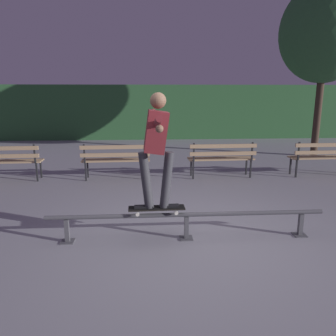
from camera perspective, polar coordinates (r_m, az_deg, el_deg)
name	(u,v)px	position (r m, az deg, el deg)	size (l,w,h in m)	color
ground_plane	(186,239)	(4.74, 3.24, -12.31)	(90.00, 90.00, 0.00)	gray
hedge_backdrop	(159,112)	(14.90, -1.65, 9.78)	(24.00, 1.20, 2.35)	#2D5B33
grind_rail	(187,219)	(4.65, 3.25, -8.81)	(3.91, 0.18, 0.39)	#47474C
skateboard	(157,208)	(4.56, -1.99, -7.05)	(0.79, 0.22, 0.09)	black
skateboarder	(156,141)	(4.33, -2.05, 4.67)	(0.62, 1.41, 1.56)	black
park_bench_leftmost	(5,159)	(8.42, -26.54, 1.46)	(1.61, 0.45, 0.88)	black
park_bench_left_center	(116,157)	(7.80, -9.11, 1.85)	(1.61, 0.45, 0.88)	black
park_bench_right_center	(222,156)	(7.96, 9.37, 2.08)	(1.61, 0.45, 0.88)	black
park_bench_rightmost	(324,155)	(8.88, 25.52, 2.11)	(1.61, 0.45, 0.88)	black
tree_far_right	(326,32)	(11.67, 25.85, 20.56)	(2.74, 2.74, 5.32)	#3D2D23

